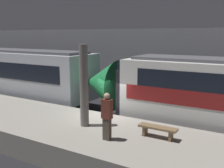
# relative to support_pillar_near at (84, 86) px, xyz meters

# --- Properties ---
(ground_plane) EXTENTS (120.00, 120.00, 0.00)m
(ground_plane) POSITION_rel_support_pillar_near_xyz_m (-0.27, 2.04, -2.78)
(ground_plane) COLOR black
(platform) EXTENTS (40.00, 4.37, 1.01)m
(platform) POSITION_rel_support_pillar_near_xyz_m (-0.27, -0.14, -2.27)
(platform) COLOR gray
(platform) RESTS_ON ground
(station_rear_barrier) EXTENTS (50.00, 0.15, 5.35)m
(station_rear_barrier) POSITION_rel_support_pillar_near_xyz_m (-0.27, 8.58, -0.10)
(station_rear_barrier) COLOR gray
(station_rear_barrier) RESTS_ON ground
(support_pillar_near) EXTENTS (0.37, 0.37, 3.53)m
(support_pillar_near) POSITION_rel_support_pillar_near_xyz_m (0.00, 0.00, 0.00)
(support_pillar_near) COLOR slate
(support_pillar_near) RESTS_ON platform
(person_waiting) EXTENTS (0.38, 0.24, 1.82)m
(person_waiting) POSITION_rel_support_pillar_near_xyz_m (1.67, -0.85, -0.80)
(person_waiting) COLOR #473D33
(person_waiting) RESTS_ON platform
(platform_bench) EXTENTS (1.50, 0.40, 0.45)m
(platform_bench) POSITION_rel_support_pillar_near_xyz_m (3.25, 0.32, -1.43)
(platform_bench) COLOR brown
(platform_bench) RESTS_ON platform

